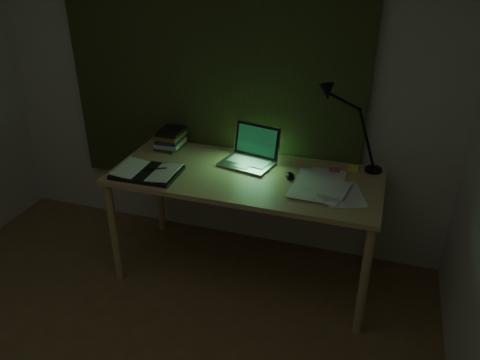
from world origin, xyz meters
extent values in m
cube|color=beige|center=(0.00, 2.00, 1.25)|extent=(3.50, 0.00, 2.50)
cube|color=#292E17|center=(0.00, 1.96, 1.45)|extent=(2.20, 0.06, 2.00)
ellipsoid|color=black|center=(0.69, 1.57, 0.82)|extent=(0.08, 0.10, 0.03)
cube|color=#FDFF35|center=(1.06, 1.84, 0.81)|extent=(0.07, 0.07, 0.01)
cube|color=#D8546D|center=(0.95, 1.75, 0.81)|extent=(0.07, 0.07, 0.01)
camera|label=1|loc=(1.21, -1.09, 2.17)|focal=35.00mm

